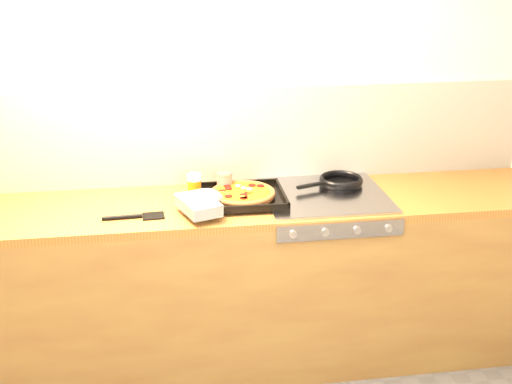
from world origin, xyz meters
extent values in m
plane|color=beige|center=(0.00, 1.40, 1.25)|extent=(3.20, 0.00, 3.20)
cube|color=white|center=(0.00, 1.39, 1.15)|extent=(3.20, 0.02, 0.50)
cube|color=olive|center=(0.00, 1.10, 0.43)|extent=(3.20, 0.60, 0.86)
cube|color=#9A5E2F|center=(0.00, 1.10, 0.88)|extent=(3.20, 0.60, 0.04)
cube|color=#A2A1A7|center=(0.45, 0.80, 0.85)|extent=(0.60, 0.03, 0.08)
cylinder|color=#A5A5AA|center=(0.23, 0.78, 0.85)|extent=(0.04, 0.02, 0.04)
cylinder|color=#A5A5AA|center=(0.38, 0.78, 0.85)|extent=(0.04, 0.02, 0.04)
cylinder|color=#A5A5AA|center=(0.53, 0.78, 0.85)|extent=(0.04, 0.02, 0.04)
cylinder|color=#A5A5AA|center=(0.67, 0.78, 0.85)|extent=(0.04, 0.02, 0.04)
cube|color=#A2A1A7|center=(0.45, 1.10, 0.91)|extent=(0.60, 0.56, 0.02)
cube|color=black|center=(0.03, 1.09, 0.92)|extent=(0.41, 0.36, 0.01)
cube|color=black|center=(0.04, 1.26, 0.94)|extent=(0.41, 0.01, 0.02)
cube|color=black|center=(0.03, 0.91, 0.94)|extent=(0.41, 0.01, 0.02)
cube|color=black|center=(0.23, 1.08, 0.94)|extent=(0.01, 0.36, 0.02)
cube|color=black|center=(-0.16, 1.09, 0.94)|extent=(0.01, 0.36, 0.02)
cylinder|color=#A15E2E|center=(0.03, 1.09, 0.94)|extent=(0.31, 0.31, 0.02)
torus|color=#A15E2E|center=(0.03, 1.09, 0.95)|extent=(0.32, 0.32, 0.02)
cylinder|color=#C36A17|center=(0.03, 1.09, 0.95)|extent=(0.27, 0.27, 0.01)
cylinder|color=maroon|center=(0.06, 1.07, 0.96)|extent=(0.04, 0.04, 0.01)
cylinder|color=maroon|center=(-0.03, 1.16, 0.96)|extent=(0.04, 0.04, 0.01)
cylinder|color=maroon|center=(0.03, 0.99, 0.96)|extent=(0.04, 0.04, 0.01)
cylinder|color=maroon|center=(-0.06, 1.10, 0.96)|extent=(0.04, 0.04, 0.01)
cylinder|color=maroon|center=(0.09, 1.16, 0.96)|extent=(0.04, 0.04, 0.01)
cylinder|color=maroon|center=(0.05, 1.13, 0.96)|extent=(0.04, 0.04, 0.01)
cylinder|color=maroon|center=(-0.04, 1.03, 0.96)|extent=(0.04, 0.04, 0.01)
cylinder|color=maroon|center=(0.13, 1.15, 0.96)|extent=(0.04, 0.04, 0.01)
cylinder|color=maroon|center=(0.03, 1.00, 0.96)|extent=(0.04, 0.04, 0.01)
cylinder|color=maroon|center=(0.03, 1.03, 0.96)|extent=(0.04, 0.04, 0.01)
cylinder|color=maroon|center=(-0.03, 1.13, 0.96)|extent=(0.04, 0.04, 0.01)
ellipsoid|color=orange|center=(-0.04, 1.07, 0.96)|extent=(0.03, 0.02, 0.01)
ellipsoid|color=orange|center=(-0.07, 1.08, 0.96)|extent=(0.03, 0.02, 0.01)
ellipsoid|color=orange|center=(0.03, 1.13, 0.96)|extent=(0.03, 0.02, 0.01)
ellipsoid|color=orange|center=(0.02, 1.17, 0.96)|extent=(0.03, 0.02, 0.01)
ellipsoid|color=orange|center=(0.02, 1.01, 0.96)|extent=(0.03, 0.02, 0.01)
ellipsoid|color=orange|center=(0.07, 1.07, 0.96)|extent=(0.03, 0.02, 0.01)
ellipsoid|color=orange|center=(0.06, 1.08, 0.96)|extent=(0.03, 0.02, 0.01)
ellipsoid|color=orange|center=(-0.04, 1.06, 0.96)|extent=(0.03, 0.02, 0.01)
ellipsoid|color=orange|center=(0.04, 1.16, 0.96)|extent=(0.03, 0.02, 0.01)
ellipsoid|color=silver|center=(0.02, 1.17, 0.96)|extent=(0.03, 0.03, 0.01)
ellipsoid|color=silver|center=(0.05, 1.13, 0.96)|extent=(0.03, 0.03, 0.01)
ellipsoid|color=silver|center=(0.07, 1.11, 0.96)|extent=(0.03, 0.03, 0.01)
cube|color=black|center=(-0.19, 0.94, 0.96)|extent=(0.22, 0.28, 0.06)
ellipsoid|color=black|center=(-0.15, 1.05, 0.96)|extent=(0.14, 0.14, 0.06)
cylinder|color=black|center=(-0.11, 0.97, 0.96)|extent=(0.09, 0.11, 0.05)
cylinder|color=black|center=(0.56, 1.21, 0.92)|extent=(0.26, 0.26, 0.01)
torus|color=black|center=(0.56, 1.21, 0.94)|extent=(0.28, 0.28, 0.02)
cube|color=black|center=(0.39, 1.15, 0.94)|extent=(0.16, 0.07, 0.01)
cylinder|color=#AB140D|center=(-0.04, 1.21, 0.95)|extent=(0.09, 0.09, 0.10)
cylinder|color=#B2B2B7|center=(-0.04, 1.21, 1.01)|extent=(0.09, 0.09, 0.01)
cylinder|color=#B2B2B7|center=(-0.04, 1.21, 0.90)|extent=(0.09, 0.09, 0.01)
cylinder|color=orange|center=(-0.19, 1.19, 0.94)|extent=(0.08, 0.08, 0.09)
cylinder|color=silver|center=(-0.19, 1.19, 1.00)|extent=(0.09, 0.09, 0.03)
cylinder|color=#B7754D|center=(0.00, 1.24, 0.91)|extent=(0.26, 0.07, 0.02)
ellipsoid|color=#B7754D|center=(0.13, 1.27, 0.91)|extent=(0.06, 0.05, 0.02)
cube|color=black|center=(-0.40, 0.96, 0.90)|extent=(0.10, 0.09, 0.01)
cylinder|color=black|center=(-0.54, 0.96, 0.91)|extent=(0.18, 0.03, 0.02)
camera|label=1|loc=(-0.33, -1.80, 2.06)|focal=45.00mm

